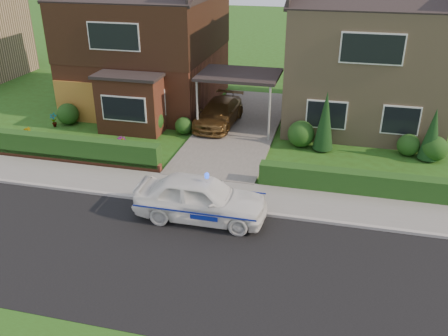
% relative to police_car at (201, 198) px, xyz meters
% --- Properties ---
extents(ground, '(120.00, 120.00, 0.00)m').
position_rel_police_car_xyz_m(ground, '(-0.57, -2.40, -0.75)').
color(ground, '#274A13').
rests_on(ground, ground).
extents(road, '(60.00, 6.00, 0.02)m').
position_rel_police_car_xyz_m(road, '(-0.57, -2.40, -0.75)').
color(road, black).
rests_on(road, ground).
extents(kerb, '(60.00, 0.16, 0.12)m').
position_rel_police_car_xyz_m(kerb, '(-0.57, 0.65, -0.69)').
color(kerb, '#9E9993').
rests_on(kerb, ground).
extents(sidewalk, '(60.00, 2.00, 0.10)m').
position_rel_police_car_xyz_m(sidewalk, '(-0.57, 1.70, -0.70)').
color(sidewalk, slate).
rests_on(sidewalk, ground).
extents(driveway, '(3.80, 12.00, 0.12)m').
position_rel_police_car_xyz_m(driveway, '(-0.57, 8.60, -0.69)').
color(driveway, '#666059').
rests_on(driveway, ground).
extents(house_left, '(7.50, 9.53, 7.25)m').
position_rel_police_car_xyz_m(house_left, '(-6.36, 11.50, 3.06)').
color(house_left, brown).
rests_on(house_left, ground).
extents(house_right, '(7.50, 8.06, 7.25)m').
position_rel_police_car_xyz_m(house_right, '(5.23, 11.59, 2.91)').
color(house_right, '#9C8360').
rests_on(house_right, ground).
extents(carport_link, '(3.80, 3.00, 2.77)m').
position_rel_police_car_xyz_m(carport_link, '(-0.57, 8.55, 1.90)').
color(carport_link, black).
rests_on(carport_link, ground).
extents(garage_door, '(2.20, 0.10, 2.10)m').
position_rel_police_car_xyz_m(garage_door, '(-8.82, 7.56, 0.30)').
color(garage_door, '#996221').
rests_on(garage_door, ground).
extents(dwarf_wall, '(7.70, 0.25, 0.36)m').
position_rel_police_car_xyz_m(dwarf_wall, '(-6.37, 2.90, -0.57)').
color(dwarf_wall, brown).
rests_on(dwarf_wall, ground).
extents(hedge_left, '(7.50, 0.55, 0.90)m').
position_rel_police_car_xyz_m(hedge_left, '(-6.37, 3.05, -0.75)').
color(hedge_left, '#113512').
rests_on(hedge_left, ground).
extents(hedge_right, '(7.50, 0.55, 0.80)m').
position_rel_police_car_xyz_m(hedge_right, '(5.23, 2.95, -0.75)').
color(hedge_right, '#113512').
rests_on(hedge_right, ground).
extents(shrub_left_far, '(1.08, 1.08, 1.08)m').
position_rel_police_car_xyz_m(shrub_left_far, '(-9.07, 7.10, -0.21)').
color(shrub_left_far, '#113512').
rests_on(shrub_left_far, ground).
extents(shrub_left_mid, '(1.32, 1.32, 1.32)m').
position_rel_police_car_xyz_m(shrub_left_mid, '(-4.57, 6.90, -0.09)').
color(shrub_left_mid, '#113512').
rests_on(shrub_left_mid, ground).
extents(shrub_left_near, '(0.84, 0.84, 0.84)m').
position_rel_police_car_xyz_m(shrub_left_near, '(-2.97, 7.20, -0.33)').
color(shrub_left_near, '#113512').
rests_on(shrub_left_near, ground).
extents(shrub_right_near, '(1.20, 1.20, 1.20)m').
position_rel_police_car_xyz_m(shrub_right_near, '(2.63, 7.00, -0.15)').
color(shrub_right_near, '#113512').
rests_on(shrub_right_near, ground).
extents(shrub_right_mid, '(0.96, 0.96, 0.96)m').
position_rel_police_car_xyz_m(shrub_right_mid, '(7.23, 7.10, -0.27)').
color(shrub_right_mid, '#113512').
rests_on(shrub_right_mid, ground).
extents(shrub_right_far, '(1.08, 1.08, 1.08)m').
position_rel_police_car_xyz_m(shrub_right_far, '(8.23, 6.80, -0.21)').
color(shrub_right_far, '#113512').
rests_on(shrub_right_far, ground).
extents(conifer_a, '(0.90, 0.90, 2.60)m').
position_rel_police_car_xyz_m(conifer_a, '(3.63, 6.80, 0.55)').
color(conifer_a, black).
rests_on(conifer_a, ground).
extents(conifer_b, '(0.90, 0.90, 2.20)m').
position_rel_police_car_xyz_m(conifer_b, '(8.03, 6.80, 0.35)').
color(conifer_b, black).
rests_on(conifer_b, ground).
extents(police_car, '(4.05, 4.42, 1.67)m').
position_rel_police_car_xyz_m(police_car, '(0.00, 0.00, 0.00)').
color(police_car, white).
rests_on(police_car, ground).
extents(driveway_car, '(1.91, 4.27, 1.22)m').
position_rel_police_car_xyz_m(driveway_car, '(-1.57, 8.58, -0.02)').
color(driveway_car, brown).
rests_on(driveway_car, driveway).
extents(potted_plant_a, '(0.39, 0.28, 0.71)m').
position_rel_police_car_xyz_m(potted_plant_a, '(-9.57, 6.57, -0.40)').
color(potted_plant_a, gray).
rests_on(potted_plant_a, ground).
extents(potted_plant_b, '(0.59, 0.56, 0.83)m').
position_rel_police_car_xyz_m(potted_plant_b, '(-9.53, 4.26, -0.33)').
color(potted_plant_b, gray).
rests_on(potted_plant_b, ground).
extents(potted_plant_c, '(0.64, 0.64, 0.84)m').
position_rel_police_car_xyz_m(potted_plant_c, '(-4.74, 4.11, -0.33)').
color(potted_plant_c, gray).
rests_on(potted_plant_c, ground).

